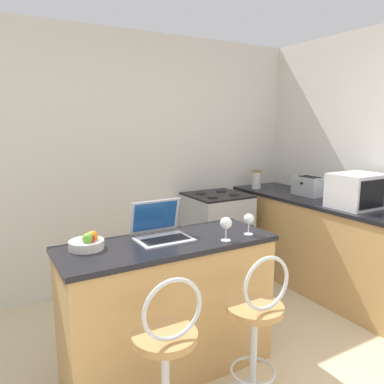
{
  "coord_description": "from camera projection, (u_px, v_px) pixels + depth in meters",
  "views": [
    {
      "loc": [
        -1.44,
        -1.18,
        1.71
      ],
      "look_at": [
        0.36,
        1.92,
        1.04
      ],
      "focal_mm": 35.0,
      "sensor_mm": 36.0,
      "label": 1
    }
  ],
  "objects": [
    {
      "name": "wall_back",
      "position": [
        136.0,
        162.0,
        3.9
      ],
      "size": [
        12.0,
        0.06,
        2.6
      ],
      "color": "silver",
      "rests_on": "ground_plane"
    },
    {
      "name": "breakfast_bar",
      "position": [
        169.0,
        307.0,
        2.55
      ],
      "size": [
        1.43,
        0.55,
        0.94
      ],
      "color": "tan",
      "rests_on": "ground_plane"
    },
    {
      "name": "counter_right",
      "position": [
        353.0,
        255.0,
        3.55
      ],
      "size": [
        0.67,
        2.98,
        0.94
      ],
      "color": "tan",
      "rests_on": "ground_plane"
    },
    {
      "name": "bar_stool_near",
      "position": [
        167.0,
        369.0,
        1.92
      ],
      "size": [
        0.4,
        0.4,
        0.98
      ],
      "color": "silver",
      "rests_on": "ground_plane"
    },
    {
      "name": "bar_stool_far",
      "position": [
        256.0,
        337.0,
        2.21
      ],
      "size": [
        0.4,
        0.4,
        0.98
      ],
      "color": "silver",
      "rests_on": "ground_plane"
    },
    {
      "name": "laptop",
      "position": [
        160.0,
        229.0,
        2.52
      ],
      "size": [
        0.36,
        0.3,
        0.25
      ],
      "color": "#B7BABF",
      "rests_on": "breakfast_bar"
    },
    {
      "name": "microwave",
      "position": [
        357.0,
        191.0,
        3.41
      ],
      "size": [
        0.46,
        0.37,
        0.31
      ],
      "color": "silver",
      "rests_on": "counter_right"
    },
    {
      "name": "toaster",
      "position": [
        309.0,
        186.0,
        3.98
      ],
      "size": [
        0.23,
        0.31,
        0.2
      ],
      "color": "#9EA3A8",
      "rests_on": "counter_right"
    },
    {
      "name": "stove_range",
      "position": [
        217.0,
        236.0,
        4.15
      ],
      "size": [
        0.61,
        0.61,
        0.94
      ],
      "color": "#9EA3A8",
      "rests_on": "ground_plane"
    },
    {
      "name": "wine_glass_tall",
      "position": [
        226.0,
        224.0,
        2.45
      ],
      "size": [
        0.08,
        0.08,
        0.16
      ],
      "color": "silver",
      "rests_on": "breakfast_bar"
    },
    {
      "name": "wine_glass_short",
      "position": [
        249.0,
        220.0,
        2.59
      ],
      "size": [
        0.07,
        0.07,
        0.15
      ],
      "color": "silver",
      "rests_on": "breakfast_bar"
    },
    {
      "name": "fruit_bowl",
      "position": [
        87.0,
        243.0,
        2.3
      ],
      "size": [
        0.21,
        0.21,
        0.11
      ],
      "color": "silver",
      "rests_on": "breakfast_bar"
    },
    {
      "name": "storage_jar",
      "position": [
        256.0,
        179.0,
        4.4
      ],
      "size": [
        0.11,
        0.11,
        0.22
      ],
      "color": "silver",
      "rests_on": "counter_right"
    }
  ]
}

